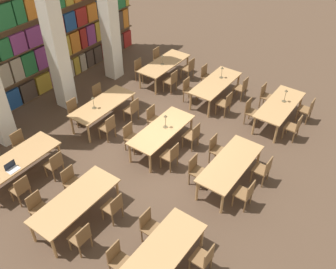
# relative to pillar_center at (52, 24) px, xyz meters

# --- Properties ---
(ground_plane) EXTENTS (40.00, 40.00, 0.00)m
(ground_plane) POSITION_rel_pillar_center_xyz_m (0.00, -4.22, -3.00)
(ground_plane) COLOR #4C3828
(bookshelf_bank) EXTENTS (10.24, 0.35, 5.50)m
(bookshelf_bank) POSITION_rel_pillar_center_xyz_m (-0.02, 1.35, -0.30)
(bookshelf_bank) COLOR brown
(bookshelf_bank) RESTS_ON ground_plane
(pillar_center) EXTENTS (0.52, 0.52, 6.00)m
(pillar_center) POSITION_rel_pillar_center_xyz_m (0.00, 0.00, 0.00)
(pillar_center) COLOR silver
(pillar_center) RESTS_ON ground_plane
(pillar_right) EXTENTS (0.52, 0.52, 6.00)m
(pillar_right) POSITION_rel_pillar_center_xyz_m (2.53, 0.00, 0.00)
(pillar_right) COLOR silver
(pillar_right) RESTS_ON ground_plane
(reading_table_0) EXTENTS (2.30, 0.90, 0.74)m
(reading_table_0) POSITION_rel_pillar_center_xyz_m (-3.36, -6.70, -2.33)
(reading_table_0) COLOR tan
(reading_table_0) RESTS_ON ground_plane
(chair_1) EXTENTS (0.42, 0.40, 0.88)m
(chair_1) POSITION_rel_pillar_center_xyz_m (-3.92, -5.97, -2.53)
(chair_1) COLOR brown
(chair_1) RESTS_ON ground_plane
(chair_2) EXTENTS (0.42, 0.40, 0.88)m
(chair_2) POSITION_rel_pillar_center_xyz_m (-2.83, -7.44, -2.53)
(chair_2) COLOR brown
(chair_2) RESTS_ON ground_plane
(chair_3) EXTENTS (0.42, 0.40, 0.88)m
(chair_3) POSITION_rel_pillar_center_xyz_m (-2.83, -5.97, -2.53)
(chair_3) COLOR brown
(chair_3) RESTS_ON ground_plane
(reading_table_1) EXTENTS (2.30, 0.90, 0.74)m
(reading_table_1) POSITION_rel_pillar_center_xyz_m (-0.07, -6.59, -2.33)
(reading_table_1) COLOR tan
(reading_table_1) RESTS_ON ground_plane
(chair_4) EXTENTS (0.42, 0.40, 0.88)m
(chair_4) POSITION_rel_pillar_center_xyz_m (-0.61, -7.33, -2.53)
(chair_4) COLOR brown
(chair_4) RESTS_ON ground_plane
(chair_5) EXTENTS (0.42, 0.40, 0.88)m
(chair_5) POSITION_rel_pillar_center_xyz_m (-0.61, -5.85, -2.53)
(chair_5) COLOR brown
(chair_5) RESTS_ON ground_plane
(chair_6) EXTENTS (0.42, 0.40, 0.88)m
(chair_6) POSITION_rel_pillar_center_xyz_m (0.47, -7.33, -2.53)
(chair_6) COLOR brown
(chair_6) RESTS_ON ground_plane
(chair_7) EXTENTS (0.42, 0.40, 0.88)m
(chair_7) POSITION_rel_pillar_center_xyz_m (0.47, -5.85, -2.53)
(chair_7) COLOR brown
(chair_7) RESTS_ON ground_plane
(reading_table_2) EXTENTS (2.30, 0.90, 0.74)m
(reading_table_2) POSITION_rel_pillar_center_xyz_m (3.35, -6.57, -2.33)
(reading_table_2) COLOR tan
(reading_table_2) RESTS_ON ground_plane
(chair_8) EXTENTS (0.42, 0.40, 0.88)m
(chair_8) POSITION_rel_pillar_center_xyz_m (2.79, -7.30, -2.53)
(chair_8) COLOR brown
(chair_8) RESTS_ON ground_plane
(chair_9) EXTENTS (0.42, 0.40, 0.88)m
(chair_9) POSITION_rel_pillar_center_xyz_m (2.79, -5.83, -2.53)
(chair_9) COLOR brown
(chair_9) RESTS_ON ground_plane
(chair_10) EXTENTS (0.42, 0.40, 0.88)m
(chair_10) POSITION_rel_pillar_center_xyz_m (3.97, -7.30, -2.53)
(chair_10) COLOR brown
(chair_10) RESTS_ON ground_plane
(chair_11) EXTENTS (0.42, 0.40, 0.88)m
(chair_11) POSITION_rel_pillar_center_xyz_m (3.97, -5.83, -2.53)
(chair_11) COLOR brown
(chair_11) RESTS_ON ground_plane
(desk_lamp_0) EXTENTS (0.14, 0.14, 0.46)m
(desk_lamp_0) POSITION_rel_pillar_center_xyz_m (3.57, -6.61, -1.96)
(desk_lamp_0) COLOR brown
(desk_lamp_0) RESTS_ON reading_table_2
(reading_table_3) EXTENTS (2.30, 0.90, 0.74)m
(reading_table_3) POSITION_rel_pillar_center_xyz_m (-3.42, -4.16, -2.33)
(reading_table_3) COLOR tan
(reading_table_3) RESTS_ON ground_plane
(chair_12) EXTENTS (0.42, 0.40, 0.88)m
(chair_12) POSITION_rel_pillar_center_xyz_m (-3.99, -4.90, -2.53)
(chair_12) COLOR brown
(chair_12) RESTS_ON ground_plane
(chair_13) EXTENTS (0.42, 0.40, 0.88)m
(chair_13) POSITION_rel_pillar_center_xyz_m (-3.99, -3.42, -2.53)
(chair_13) COLOR brown
(chair_13) RESTS_ON ground_plane
(chair_14) EXTENTS (0.42, 0.40, 0.88)m
(chair_14) POSITION_rel_pillar_center_xyz_m (-2.89, -4.90, -2.53)
(chair_14) COLOR brown
(chair_14) RESTS_ON ground_plane
(chair_15) EXTENTS (0.42, 0.40, 0.88)m
(chair_15) POSITION_rel_pillar_center_xyz_m (-2.89, -3.42, -2.53)
(chair_15) COLOR brown
(chair_15) RESTS_ON ground_plane
(reading_table_4) EXTENTS (2.30, 0.90, 0.74)m
(reading_table_4) POSITION_rel_pillar_center_xyz_m (0.03, -4.21, -2.33)
(reading_table_4) COLOR tan
(reading_table_4) RESTS_ON ground_plane
(chair_16) EXTENTS (0.42, 0.40, 0.88)m
(chair_16) POSITION_rel_pillar_center_xyz_m (-0.53, -4.95, -2.53)
(chair_16) COLOR brown
(chair_16) RESTS_ON ground_plane
(chair_17) EXTENTS (0.42, 0.40, 0.88)m
(chair_17) POSITION_rel_pillar_center_xyz_m (-0.53, -3.48, -2.53)
(chair_17) COLOR brown
(chair_17) RESTS_ON ground_plane
(chair_18) EXTENTS (0.42, 0.40, 0.88)m
(chair_18) POSITION_rel_pillar_center_xyz_m (0.60, -4.95, -2.53)
(chair_18) COLOR brown
(chair_18) RESTS_ON ground_plane
(chair_19) EXTENTS (0.42, 0.40, 0.88)m
(chair_19) POSITION_rel_pillar_center_xyz_m (0.60, -3.48, -2.53)
(chair_19) COLOR brown
(chair_19) RESTS_ON ground_plane
(desk_lamp_1) EXTENTS (0.14, 0.14, 0.46)m
(desk_lamp_1) POSITION_rel_pillar_center_xyz_m (0.17, -4.25, -1.96)
(desk_lamp_1) COLOR brown
(desk_lamp_1) RESTS_ON reading_table_4
(reading_table_5) EXTENTS (2.30, 0.90, 0.74)m
(reading_table_5) POSITION_rel_pillar_center_xyz_m (3.34, -4.17, -2.33)
(reading_table_5) COLOR tan
(reading_table_5) RESTS_ON ground_plane
(chair_20) EXTENTS (0.42, 0.40, 0.88)m
(chair_20) POSITION_rel_pillar_center_xyz_m (2.72, -4.91, -2.53)
(chair_20) COLOR brown
(chair_20) RESTS_ON ground_plane
(chair_21) EXTENTS (0.42, 0.40, 0.88)m
(chair_21) POSITION_rel_pillar_center_xyz_m (2.72, -3.43, -2.53)
(chair_21) COLOR brown
(chair_21) RESTS_ON ground_plane
(chair_22) EXTENTS (0.42, 0.40, 0.88)m
(chair_22) POSITION_rel_pillar_center_xyz_m (3.94, -4.91, -2.53)
(chair_22) COLOR brown
(chair_22) RESTS_ON ground_plane
(chair_23) EXTENTS (0.42, 0.40, 0.88)m
(chair_23) POSITION_rel_pillar_center_xyz_m (3.94, -3.43, -2.53)
(chair_23) COLOR brown
(chair_23) RESTS_ON ground_plane
(desk_lamp_2) EXTENTS (0.14, 0.14, 0.44)m
(desk_lamp_2) POSITION_rel_pillar_center_xyz_m (3.73, -4.16, -1.97)
(desk_lamp_2) COLOR brown
(desk_lamp_2) RESTS_ON reading_table_5
(reading_table_6) EXTENTS (2.30, 0.90, 0.74)m
(reading_table_6) POSITION_rel_pillar_center_xyz_m (-3.29, -1.80, -2.33)
(reading_table_6) COLOR tan
(reading_table_6) RESTS_ON ground_plane
(chair_24) EXTENTS (0.42, 0.40, 0.88)m
(chair_24) POSITION_rel_pillar_center_xyz_m (-3.83, -2.54, -2.53)
(chair_24) COLOR brown
(chair_24) RESTS_ON ground_plane
(chair_26) EXTENTS (0.42, 0.40, 0.88)m
(chair_26) POSITION_rel_pillar_center_xyz_m (-2.70, -2.54, -2.53)
(chair_26) COLOR brown
(chair_26) RESTS_ON ground_plane
(chair_27) EXTENTS (0.42, 0.40, 0.88)m
(chair_27) POSITION_rel_pillar_center_xyz_m (-2.70, -1.06, -2.53)
(chair_27) COLOR brown
(chair_27) RESTS_ON ground_plane
(laptop) EXTENTS (0.32, 0.22, 0.21)m
(laptop) POSITION_rel_pillar_center_xyz_m (-3.64, -2.06, -2.22)
(laptop) COLOR silver
(laptop) RESTS_ON reading_table_6
(reading_table_7) EXTENTS (2.30, 0.90, 0.74)m
(reading_table_7) POSITION_rel_pillar_center_xyz_m (-0.01, -1.84, -2.33)
(reading_table_7) COLOR tan
(reading_table_7) RESTS_ON ground_plane
(chair_28) EXTENTS (0.42, 0.40, 0.88)m
(chair_28) POSITION_rel_pillar_center_xyz_m (-0.59, -2.58, -2.53)
(chair_28) COLOR brown
(chair_28) RESTS_ON ground_plane
(chair_29) EXTENTS (0.42, 0.40, 0.88)m
(chair_29) POSITION_rel_pillar_center_xyz_m (-0.59, -1.11, -2.53)
(chair_29) COLOR brown
(chair_29) RESTS_ON ground_plane
(chair_30) EXTENTS (0.42, 0.40, 0.88)m
(chair_30) POSITION_rel_pillar_center_xyz_m (0.58, -2.58, -2.53)
(chair_30) COLOR brown
(chair_30) RESTS_ON ground_plane
(chair_31) EXTENTS (0.42, 0.40, 0.88)m
(chair_31) POSITION_rel_pillar_center_xyz_m (0.58, -1.11, -2.53)
(chair_31) COLOR brown
(chair_31) RESTS_ON ground_plane
(desk_lamp_3) EXTENTS (0.14, 0.14, 0.43)m
(desk_lamp_3) POSITION_rel_pillar_center_xyz_m (-0.35, -1.80, -1.97)
(desk_lamp_3) COLOR brown
(desk_lamp_3) RESTS_ON reading_table_7
(reading_table_8) EXTENTS (2.30, 0.90, 0.74)m
(reading_table_8) POSITION_rel_pillar_center_xyz_m (3.44, -1.83, -2.33)
(reading_table_8) COLOR tan
(reading_table_8) RESTS_ON ground_plane
(chair_32) EXTENTS (0.42, 0.40, 0.88)m
(chair_32) POSITION_rel_pillar_center_xyz_m (2.87, -2.56, -2.53)
(chair_32) COLOR brown
(chair_32) RESTS_ON ground_plane
(chair_33) EXTENTS (0.42, 0.40, 0.88)m
(chair_33) POSITION_rel_pillar_center_xyz_m (2.87, -1.09, -2.53)
(chair_33) COLOR brown
(chair_33) RESTS_ON ground_plane
(chair_34) EXTENTS (0.42, 0.40, 0.88)m
(chair_34) POSITION_rel_pillar_center_xyz_m (4.05, -2.56, -2.53)
(chair_34) COLOR brown
(chair_34) RESTS_ON ground_plane
(chair_35) EXTENTS (0.42, 0.40, 0.88)m
(chair_35) POSITION_rel_pillar_center_xyz_m (4.05, -1.09, -2.53)
(chair_35) COLOR brown
(chair_35) RESTS_ON ground_plane
(desk_lamp_4) EXTENTS (0.14, 0.14, 0.40)m
(desk_lamp_4) POSITION_rel_pillar_center_xyz_m (3.29, -1.83, -2.00)
(desk_lamp_4) COLOR brown
(desk_lamp_4) RESTS_ON reading_table_8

